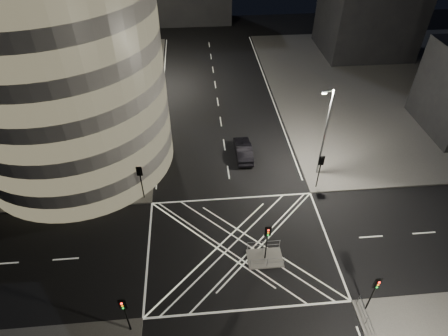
{
  "coord_description": "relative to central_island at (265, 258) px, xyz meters",
  "views": [
    {
      "loc": [
        -3.21,
        -20.43,
        26.72
      ],
      "look_at": [
        -0.72,
        7.26,
        3.0
      ],
      "focal_mm": 30.0,
      "sensor_mm": 36.0,
      "label": 1
    }
  ],
  "objects": [
    {
      "name": "ground",
      "position": [
        -2.0,
        1.5,
        -0.07
      ],
      "size": [
        120.0,
        120.0,
        0.0
      ],
      "primitive_type": "plane",
      "color": "black",
      "rests_on": "ground"
    },
    {
      "name": "sidewalk_far_left",
      "position": [
        -31.0,
        28.5,
        0.0
      ],
      "size": [
        42.0,
        42.0,
        0.15
      ],
      "primitive_type": "cube",
      "color": "#555350",
      "rests_on": "ground"
    },
    {
      "name": "sidewalk_far_right",
      "position": [
        27.0,
        28.5,
        0.0
      ],
      "size": [
        42.0,
        42.0,
        0.15
      ],
      "primitive_type": "cube",
      "color": "#555350",
      "rests_on": "ground"
    },
    {
      "name": "central_island",
      "position": [
        0.0,
        0.0,
        0.0
      ],
      "size": [
        3.0,
        2.0,
        0.15
      ],
      "primitive_type": "cube",
      "color": "slate",
      "rests_on": "ground"
    },
    {
      "name": "office_tower_curved",
      "position": [
        -22.74,
        20.24,
        12.58
      ],
      "size": [
        30.0,
        29.0,
        27.2
      ],
      "color": "gray",
      "rests_on": "sidewalk_far_left"
    },
    {
      "name": "building_right_far",
      "position": [
        24.0,
        41.5,
        7.58
      ],
      "size": [
        14.0,
        12.0,
        15.0
      ],
      "primitive_type": "cube",
      "color": "black",
      "rests_on": "sidewalk_far_right"
    },
    {
      "name": "tree_a",
      "position": [
        -12.5,
        10.5,
        4.13
      ],
      "size": [
        4.64,
        4.64,
        6.73
      ],
      "color": "black",
      "rests_on": "sidewalk_far_left"
    },
    {
      "name": "tree_b",
      "position": [
        -12.5,
        16.5,
        4.83
      ],
      "size": [
        5.14,
        5.14,
        7.71
      ],
      "color": "black",
      "rests_on": "sidewalk_far_left"
    },
    {
      "name": "tree_c",
      "position": [
        -12.5,
        22.5,
        3.98
      ],
      "size": [
        3.67,
        3.67,
        6.03
      ],
      "color": "black",
      "rests_on": "sidewalk_far_left"
    },
    {
      "name": "tree_d",
      "position": [
        -12.5,
        28.5,
        4.78
      ],
      "size": [
        5.09,
        5.09,
        7.63
      ],
      "color": "black",
      "rests_on": "sidewalk_far_left"
    },
    {
      "name": "tree_e",
      "position": [
        -12.5,
        34.5,
        3.85
      ],
      "size": [
        3.79,
        3.79,
        5.97
      ],
      "color": "black",
      "rests_on": "sidewalk_far_left"
    },
    {
      "name": "traffic_signal_fl",
      "position": [
        -10.8,
        8.3,
        2.84
      ],
      "size": [
        0.55,
        0.22,
        4.0
      ],
      "color": "black",
      "rests_on": "sidewalk_far_left"
    },
    {
      "name": "traffic_signal_nl",
      "position": [
        -10.8,
        -5.3,
        2.84
      ],
      "size": [
        0.55,
        0.22,
        4.0
      ],
      "color": "black",
      "rests_on": "sidewalk_near_left"
    },
    {
      "name": "traffic_signal_fr",
      "position": [
        6.8,
        8.3,
        2.84
      ],
      "size": [
        0.55,
        0.22,
        4.0
      ],
      "color": "black",
      "rests_on": "sidewalk_far_right"
    },
    {
      "name": "traffic_signal_nr",
      "position": [
        6.8,
        -5.3,
        2.84
      ],
      "size": [
        0.55,
        0.22,
        4.0
      ],
      "color": "black",
      "rests_on": "sidewalk_near_right"
    },
    {
      "name": "traffic_signal_island",
      "position": [
        0.0,
        0.0,
        2.84
      ],
      "size": [
        0.55,
        0.22,
        4.0
      ],
      "color": "black",
      "rests_on": "central_island"
    },
    {
      "name": "street_lamp_left_near",
      "position": [
        -11.44,
        13.5,
        5.47
      ],
      "size": [
        1.25,
        0.25,
        10.0
      ],
      "color": "slate",
      "rests_on": "sidewalk_far_left"
    },
    {
      "name": "street_lamp_left_far",
      "position": [
        -11.44,
        31.5,
        5.47
      ],
      "size": [
        1.25,
        0.25,
        10.0
      ],
      "color": "slate",
      "rests_on": "sidewalk_far_left"
    },
    {
      "name": "street_lamp_right_far",
      "position": [
        7.44,
        10.5,
        5.47
      ],
      "size": [
        1.25,
        0.25,
        10.0
      ],
      "color": "slate",
      "rests_on": "sidewalk_far_right"
    },
    {
      "name": "railing_island_south",
      "position": [
        0.0,
        -0.9,
        0.62
      ],
      "size": [
        2.8,
        0.06,
        1.1
      ],
      "primitive_type": "cube",
      "color": "slate",
      "rests_on": "central_island"
    },
    {
      "name": "railing_island_north",
      "position": [
        0.0,
        0.9,
        0.62
      ],
      "size": [
        2.8,
        0.06,
        1.1
      ],
      "primitive_type": "cube",
      "color": "slate",
      "rests_on": "central_island"
    },
    {
      "name": "sedan",
      "position": [
        -0.05,
        14.22,
        0.76
      ],
      "size": [
        1.8,
        5.06,
        1.66
      ],
      "primitive_type": "imported",
      "rotation": [
        0.0,
        0.0,
        3.15
      ],
      "color": "black",
      "rests_on": "ground"
    }
  ]
}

